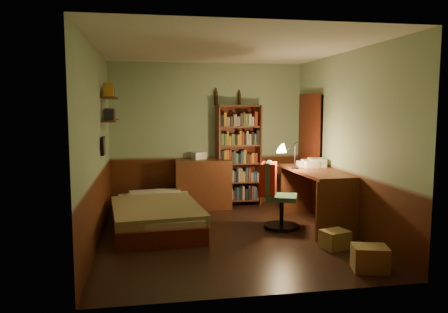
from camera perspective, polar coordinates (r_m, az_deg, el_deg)
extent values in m
cube|color=black|center=(6.28, 0.40, -10.38)|extent=(3.50, 4.00, 0.02)
cube|color=silver|center=(6.06, 0.42, 14.07)|extent=(3.50, 4.00, 0.02)
cube|color=#8BA781|center=(8.01, -2.19, 2.83)|extent=(3.50, 0.02, 2.60)
cube|color=#8BA781|center=(5.97, -16.46, 1.31)|extent=(0.02, 4.00, 2.60)
cube|color=#8BA781|center=(6.58, 15.68, 1.79)|extent=(0.02, 4.00, 2.60)
cube|color=#8BA781|center=(4.08, 5.53, -0.76)|extent=(3.50, 0.02, 2.60)
cube|color=black|center=(7.78, 11.21, 0.38)|extent=(0.06, 0.90, 2.00)
cube|color=#49170B|center=(7.76, 10.97, 0.38)|extent=(0.02, 0.98, 2.08)
cube|color=olive|center=(6.72, -8.87, -6.36)|extent=(1.29, 2.26, 0.65)
cube|color=#522916|center=(7.85, -2.72, -3.59)|extent=(1.00, 0.53, 0.87)
cube|color=#B2B2B7|center=(7.90, -3.30, 0.13)|extent=(0.29, 0.26, 0.13)
cube|color=#522916|center=(7.98, 1.90, 0.10)|extent=(0.82, 0.35, 1.84)
cylinder|color=black|center=(7.96, -1.04, 7.62)|extent=(0.08, 0.08, 0.24)
cylinder|color=black|center=(8.04, 2.01, 7.50)|extent=(0.06, 0.06, 0.21)
cube|color=#522916|center=(6.85, 11.90, -5.28)|extent=(0.75, 1.64, 0.86)
cube|color=silver|center=(7.13, 12.05, -0.79)|extent=(0.29, 0.36, 0.13)
cone|color=black|center=(6.81, 9.27, 0.54)|extent=(0.18, 0.18, 0.51)
cube|color=#2D5239|center=(6.58, 7.56, -5.12)|extent=(0.62, 0.58, 0.99)
cube|color=#B41A11|center=(6.21, 6.60, 1.01)|extent=(0.33, 0.44, 0.47)
cube|color=#522916|center=(7.03, -14.57, 4.56)|extent=(0.20, 0.90, 0.03)
cube|color=#522916|center=(7.03, -14.65, 7.42)|extent=(0.20, 0.90, 0.03)
cube|color=black|center=(6.56, -15.52, 1.35)|extent=(0.04, 0.32, 0.26)
cube|color=olive|center=(5.23, 18.52, -12.51)|extent=(0.44, 0.39, 0.28)
cube|color=olive|center=(5.89, 14.29, -10.45)|extent=(0.39, 0.35, 0.23)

